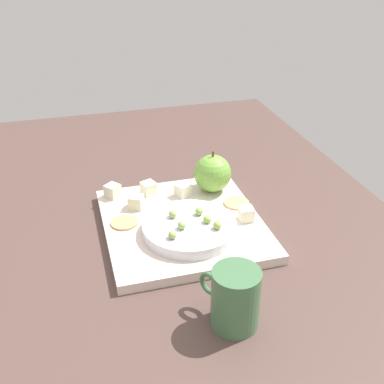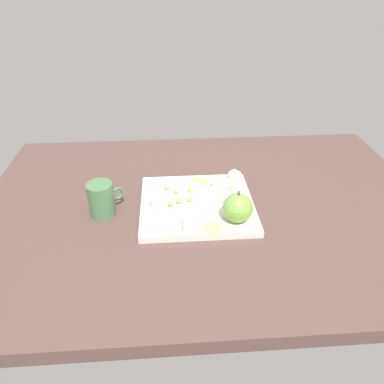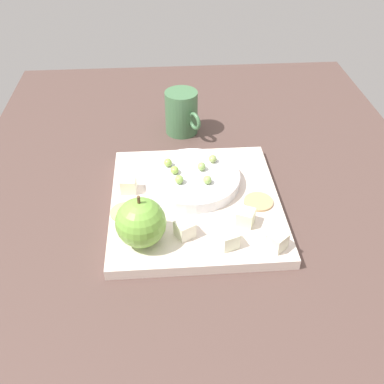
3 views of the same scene
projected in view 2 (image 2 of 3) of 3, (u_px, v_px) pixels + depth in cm
name	position (u px, v px, depth cm)	size (l,w,h in cm)	color
table	(206.00, 209.00, 108.41)	(132.95, 91.39, 3.98)	brown
platter	(197.00, 205.00, 105.28)	(32.25, 29.97, 1.90)	silver
serving_dish	(181.00, 200.00, 103.77)	(17.54, 17.54, 2.12)	white
apple_whole	(238.00, 208.00, 95.43)	(7.99, 7.99, 7.99)	#78B542
apple_stem	(239.00, 193.00, 92.92)	(0.50, 0.50, 1.20)	brown
cheese_cube_0	(218.00, 183.00, 110.98)	(2.72, 2.72, 2.72)	#EFF1C2
cheese_cube_1	(236.00, 188.00, 108.30)	(2.72, 2.72, 2.72)	white
cheese_cube_2	(235.00, 176.00, 114.63)	(2.72, 2.72, 2.72)	#ECE9C8
cheese_cube_3	(230.00, 202.00, 102.54)	(2.72, 2.72, 2.72)	white
cheese_cube_4	(188.00, 224.00, 93.88)	(2.72, 2.72, 2.72)	white
cracker_0	(200.00, 181.00, 114.03)	(5.19, 5.19, 0.40)	tan
cracker_1	(211.00, 228.00, 94.53)	(5.19, 5.19, 0.40)	tan
grape_0	(168.00, 187.00, 106.05)	(1.70, 1.53, 1.37)	#98AF5E
grape_1	(190.00, 199.00, 100.78)	(1.70, 1.53, 1.53)	#95C056
grape_2	(176.00, 191.00, 104.36)	(1.70, 1.53, 1.49)	#93B963
grape_3	(190.00, 190.00, 105.02)	(1.70, 1.53, 1.47)	#97BC5F
grape_4	(179.00, 201.00, 100.06)	(1.70, 1.53, 1.40)	#95BC4D
grape_5	(171.00, 204.00, 98.94)	(1.70, 1.53, 1.49)	#96B850
cup	(102.00, 199.00, 100.80)	(9.69, 7.36, 9.66)	#45744A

